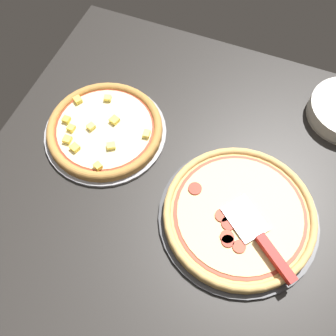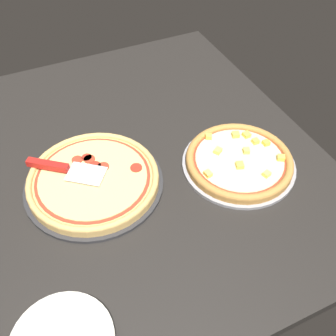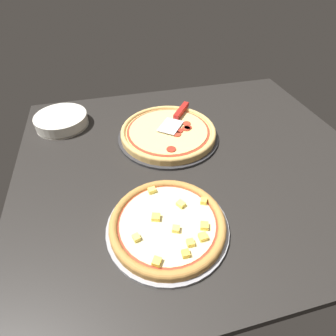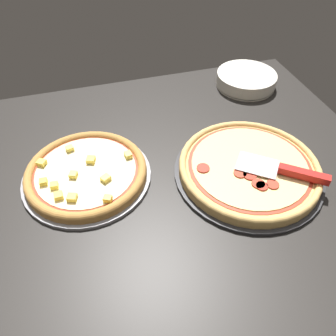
% 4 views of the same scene
% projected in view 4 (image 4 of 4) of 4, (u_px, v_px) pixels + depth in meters
% --- Properties ---
extents(ground_plane, '(1.26, 1.11, 0.04)m').
position_uv_depth(ground_plane, '(203.00, 206.00, 0.84)').
color(ground_plane, black).
extents(pizza_pan_front, '(0.40, 0.40, 0.01)m').
position_uv_depth(pizza_pan_front, '(248.00, 173.00, 0.89)').
color(pizza_pan_front, '#2D2D30').
rests_on(pizza_pan_front, ground_plane).
extents(pizza_front, '(0.38, 0.38, 0.03)m').
position_uv_depth(pizza_front, '(249.00, 167.00, 0.88)').
color(pizza_front, '#DBAD60').
rests_on(pizza_front, pizza_pan_front).
extents(pizza_pan_back, '(0.34, 0.34, 0.01)m').
position_uv_depth(pizza_pan_back, '(87.00, 176.00, 0.88)').
color(pizza_pan_back, '#939399').
rests_on(pizza_pan_back, ground_plane).
extents(pizza_back, '(0.32, 0.32, 0.03)m').
position_uv_depth(pizza_back, '(86.00, 172.00, 0.87)').
color(pizza_back, '#B77F3D').
rests_on(pizza_back, pizza_pan_back).
extents(serving_spatula, '(0.18, 0.21, 0.02)m').
position_uv_depth(serving_spatula, '(292.00, 172.00, 0.83)').
color(serving_spatula, silver).
rests_on(serving_spatula, pizza_front).
extents(plate_stack, '(0.22, 0.22, 0.05)m').
position_uv_depth(plate_stack, '(246.00, 80.00, 1.20)').
color(plate_stack, silver).
rests_on(plate_stack, ground_plane).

